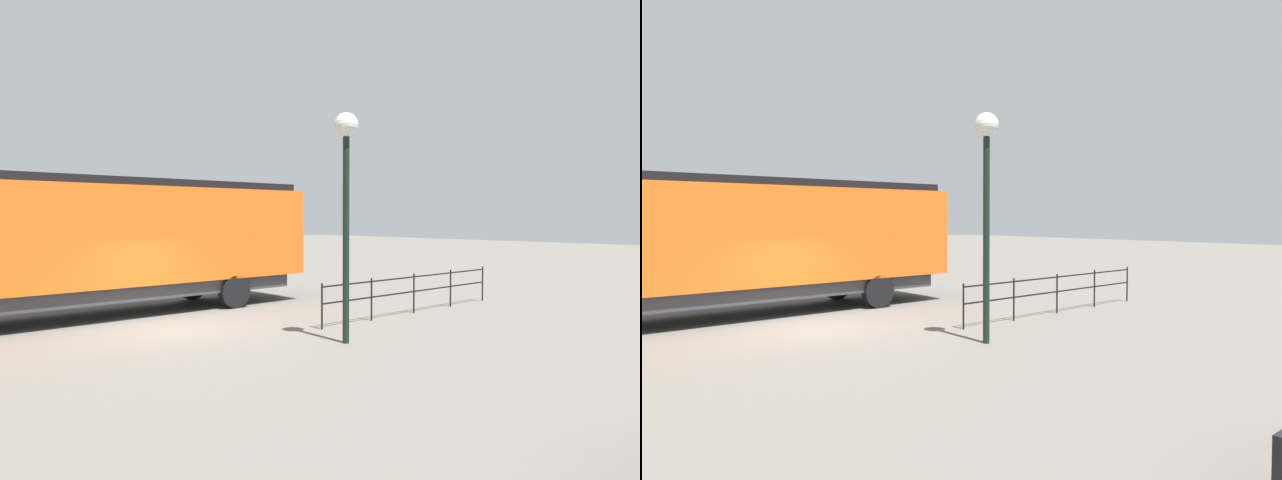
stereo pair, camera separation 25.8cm
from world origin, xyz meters
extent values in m
plane|color=#666059|center=(0.00, 0.00, 0.00)|extent=(120.00, 120.00, 0.00)
cube|color=orange|center=(-3.43, -1.93, 2.49)|extent=(3.06, 16.24, 2.98)
cube|color=black|center=(-3.43, 4.73, 2.04)|extent=(2.94, 2.92, 2.08)
cube|color=black|center=(-3.43, -1.93, 4.10)|extent=(2.76, 15.59, 0.24)
cube|color=#38383D|center=(-3.43, -1.93, 0.78)|extent=(2.76, 14.94, 0.45)
cylinder|color=black|center=(-4.81, 3.27, 0.55)|extent=(0.30, 1.10, 1.10)
cylinder|color=black|center=(-2.05, 3.27, 0.55)|extent=(0.30, 1.10, 1.10)
cylinder|color=black|center=(4.29, 2.19, 2.53)|extent=(0.16, 0.16, 5.06)
sphere|color=silver|center=(4.29, 2.19, 5.23)|extent=(0.58, 0.58, 0.58)
cube|color=black|center=(2.64, 6.88, 1.15)|extent=(0.04, 7.91, 0.04)
cube|color=black|center=(2.64, 6.88, 0.69)|extent=(0.04, 7.91, 0.04)
cylinder|color=black|center=(2.64, 2.92, 0.62)|extent=(0.05, 0.05, 1.25)
cylinder|color=black|center=(2.64, 4.90, 0.62)|extent=(0.05, 0.05, 1.25)
cylinder|color=black|center=(2.64, 6.88, 0.62)|extent=(0.05, 0.05, 1.25)
cylinder|color=black|center=(2.64, 8.86, 0.62)|extent=(0.05, 0.05, 1.25)
cylinder|color=black|center=(2.64, 10.83, 0.62)|extent=(0.05, 0.05, 1.25)
camera|label=1|loc=(14.12, -7.64, 3.04)|focal=32.61mm
camera|label=2|loc=(14.29, -7.45, 3.04)|focal=32.61mm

